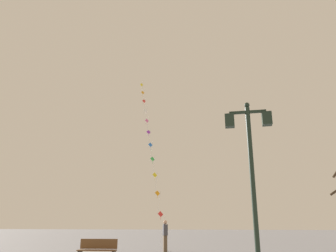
{
  "coord_description": "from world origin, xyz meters",
  "views": [
    {
      "loc": [
        1.19,
        -2.75,
        1.47
      ],
      "look_at": [
        -3.21,
        19.58,
        8.38
      ],
      "focal_mm": 34.78,
      "sensor_mm": 36.0,
      "label": 1
    }
  ],
  "objects_px": {
    "kite_train": "(149,138)",
    "kite_flyer": "(165,235)",
    "twin_lantern_lamp_post": "(250,152)",
    "park_bench": "(97,250)"
  },
  "relations": [
    {
      "from": "twin_lantern_lamp_post",
      "to": "park_bench",
      "type": "xyz_separation_m",
      "value": [
        -6.25,
        3.91,
        -3.06
      ]
    },
    {
      "from": "twin_lantern_lamp_post",
      "to": "kite_train",
      "type": "distance_m",
      "value": 19.2
    },
    {
      "from": "twin_lantern_lamp_post",
      "to": "kite_flyer",
      "type": "bearing_deg",
      "value": 115.52
    },
    {
      "from": "twin_lantern_lamp_post",
      "to": "kite_train",
      "type": "xyz_separation_m",
      "value": [
        -7.46,
        16.92,
        5.17
      ]
    },
    {
      "from": "twin_lantern_lamp_post",
      "to": "kite_train",
      "type": "bearing_deg",
      "value": 113.8
    },
    {
      "from": "kite_train",
      "to": "park_bench",
      "type": "bearing_deg",
      "value": -84.67
    },
    {
      "from": "twin_lantern_lamp_post",
      "to": "kite_flyer",
      "type": "xyz_separation_m",
      "value": [
        -4.51,
        9.45,
        -2.6
      ]
    },
    {
      "from": "kite_train",
      "to": "kite_flyer",
      "type": "height_order",
      "value": "kite_train"
    },
    {
      "from": "park_bench",
      "to": "kite_train",
      "type": "bearing_deg",
      "value": 90.25
    },
    {
      "from": "park_bench",
      "to": "kite_flyer",
      "type": "bearing_deg",
      "value": 67.5
    }
  ]
}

